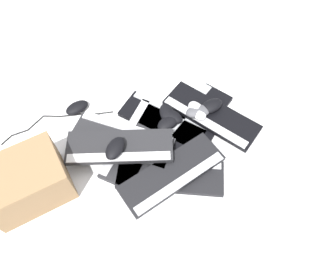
{
  "coord_description": "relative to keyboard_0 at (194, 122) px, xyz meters",
  "views": [
    {
      "loc": [
        -0.18,
        -0.69,
        1.26
      ],
      "look_at": [
        -0.01,
        0.04,
        0.04
      ],
      "focal_mm": 35.0,
      "sensor_mm": 36.0,
      "label": 1
    }
  ],
  "objects": [
    {
      "name": "mouse_6",
      "position": [
        0.02,
        0.01,
        0.07
      ],
      "size": [
        0.09,
        0.12,
        0.04
      ],
      "primitive_type": "ellipsoid",
      "rotation": [
        0.0,
        0.0,
        4.98
      ],
      "color": "silver",
      "rests_on": "keyboard_7"
    },
    {
      "name": "mouse_7",
      "position": [
        -0.1,
        0.03,
        0.04
      ],
      "size": [
        0.12,
        0.12,
        0.04
      ],
      "primitive_type": "ellipsoid",
      "rotation": [
        0.0,
        0.0,
        2.36
      ],
      "color": "black",
      "rests_on": "keyboard_1"
    },
    {
      "name": "keyboard_6",
      "position": [
        -0.35,
        -0.09,
        0.06
      ],
      "size": [
        0.46,
        0.23,
        0.03
      ],
      "color": "#232326",
      "rests_on": "keyboard_5"
    },
    {
      "name": "cable_0",
      "position": [
        -0.62,
        0.15,
        -0.01
      ],
      "size": [
        0.51,
        0.12,
        0.01
      ],
      "color": "black",
      "rests_on": "ground"
    },
    {
      "name": "keyboard_2",
      "position": [
        -0.27,
        -0.04,
        0.0
      ],
      "size": [
        0.38,
        0.44,
        0.03
      ],
      "color": "#232326",
      "rests_on": "ground"
    },
    {
      "name": "keyboard_1",
      "position": [
        -0.11,
        0.03,
        0.0
      ],
      "size": [
        0.43,
        0.41,
        0.03
      ],
      "color": "black",
      "rests_on": "ground"
    },
    {
      "name": "keyboard_3",
      "position": [
        -0.16,
        -0.23,
        0.0
      ],
      "size": [
        0.46,
        0.28,
        0.03
      ],
      "color": "black",
      "rests_on": "ground"
    },
    {
      "name": "keyboard_5",
      "position": [
        -0.33,
        -0.04,
        0.03
      ],
      "size": [
        0.45,
        0.36,
        0.03
      ],
      "color": "#232326",
      "rests_on": "keyboard_2"
    },
    {
      "name": "mouse_3",
      "position": [
        -0.11,
        0.05,
        0.04
      ],
      "size": [
        0.07,
        0.11,
        0.04
      ],
      "primitive_type": "ellipsoid",
      "rotation": [
        0.0,
        0.0,
        4.72
      ],
      "color": "black",
      "rests_on": "keyboard_1"
    },
    {
      "name": "mouse_1",
      "position": [
        0.02,
        0.01,
        0.07
      ],
      "size": [
        0.11,
        0.07,
        0.04
      ],
      "primitive_type": "ellipsoid",
      "rotation": [
        0.0,
        0.0,
        6.28
      ],
      "color": "#4C4C51",
      "rests_on": "keyboard_7"
    },
    {
      "name": "mouse_4",
      "position": [
        -0.12,
        -0.0,
        0.04
      ],
      "size": [
        0.13,
        0.11,
        0.04
      ],
      "primitive_type": "ellipsoid",
      "rotation": [
        0.0,
        0.0,
        0.45
      ],
      "color": "black",
      "rests_on": "keyboard_1"
    },
    {
      "name": "mouse_0",
      "position": [
        -0.51,
        0.2,
        0.01
      ],
      "size": [
        0.13,
        0.1,
        0.04
      ],
      "primitive_type": "ellipsoid",
      "rotation": [
        0.0,
        0.0,
        0.39
      ],
      "color": "black",
      "rests_on": "ground"
    },
    {
      "name": "cardboard_box",
      "position": [
        -0.72,
        -0.17,
        0.08
      ],
      "size": [
        0.35,
        0.3,
        0.19
      ],
      "primitive_type": "cube",
      "rotation": [
        0.0,
        0.0,
        3.42
      ],
      "color": "olive",
      "rests_on": "ground"
    },
    {
      "name": "mouse_2",
      "position": [
        -0.36,
        -0.11,
        0.1
      ],
      "size": [
        0.12,
        0.13,
        0.04
      ],
      "primitive_type": "ellipsoid",
      "rotation": [
        0.0,
        0.0,
        0.95
      ],
      "color": "black",
      "rests_on": "keyboard_6"
    },
    {
      "name": "mouse_5",
      "position": [
        0.08,
        0.02,
        0.07
      ],
      "size": [
        0.13,
        0.1,
        0.04
      ],
      "primitive_type": "ellipsoid",
      "rotation": [
        0.0,
        0.0,
        3.47
      ],
      "color": "black",
      "rests_on": "keyboard_7"
    },
    {
      "name": "keyboard_4",
      "position": [
        -0.16,
        -0.24,
        0.03
      ],
      "size": [
        0.46,
        0.31,
        0.03
      ],
      "color": "black",
      "rests_on": "keyboard_3"
    },
    {
      "name": "keyboard_7",
      "position": [
        0.08,
        -0.0,
        0.03
      ],
      "size": [
        0.4,
        0.43,
        0.03
      ],
      "color": "black",
      "rests_on": "keyboard_0"
    },
    {
      "name": "ground_plane",
      "position": [
        -0.12,
        -0.09,
        -0.01
      ],
      "size": [
        3.2,
        3.2,
        0.0
      ],
      "primitive_type": "plane",
      "color": "white"
    },
    {
      "name": "keyboard_0",
      "position": [
        0.0,
        0.0,
        0.0
      ],
      "size": [
        0.43,
        0.4,
        0.03
      ],
      "color": "black",
      "rests_on": "ground"
    }
  ]
}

